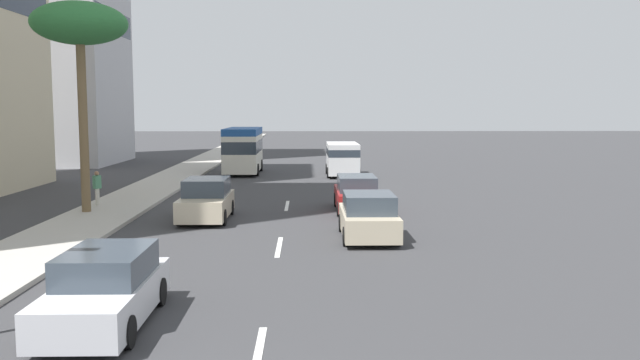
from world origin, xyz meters
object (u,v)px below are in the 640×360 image
(minibus_sixth, at_px, (243,149))
(car_fifth, at_px, (106,290))
(van_second, at_px, (342,157))
(pedestrian_near_lamp, at_px, (97,187))
(car_lead, at_px, (356,194))
(palm_tree, at_px, (80,27))
(car_fourth, at_px, (368,217))
(car_third, at_px, (206,200))

(minibus_sixth, bearing_deg, car_fifth, 0.32)
(van_second, xyz_separation_m, pedestrian_near_lamp, (-14.55, 12.02, -0.28))
(pedestrian_near_lamp, bearing_deg, car_fifth, 51.99)
(car_lead, height_order, minibus_sixth, minibus_sixth)
(car_fifth, relative_size, palm_tree, 0.51)
(car_fourth, relative_size, minibus_sixth, 0.64)
(car_fourth, bearing_deg, car_lead, -0.42)
(car_fourth, distance_m, palm_tree, 14.67)
(van_second, distance_m, car_fourth, 21.97)
(car_fourth, height_order, pedestrian_near_lamp, pedestrian_near_lamp)
(car_fifth, bearing_deg, car_third, 179.42)
(van_second, bearing_deg, pedestrian_near_lamp, 140.43)
(palm_tree, bearing_deg, car_lead, -86.38)
(car_third, relative_size, pedestrian_near_lamp, 2.78)
(car_lead, distance_m, van_second, 15.79)
(car_lead, distance_m, car_fifth, 16.67)
(car_fourth, bearing_deg, pedestrian_near_lamp, 57.67)
(car_fourth, bearing_deg, minibus_sixth, 15.47)
(car_lead, distance_m, pedestrian_near_lamp, 11.84)
(van_second, height_order, car_third, van_second)
(car_fourth, distance_m, pedestrian_near_lamp, 13.88)
(van_second, height_order, minibus_sixth, minibus_sixth)
(car_fourth, height_order, car_fifth, car_fourth)
(van_second, height_order, car_fourth, van_second)
(car_lead, height_order, palm_tree, palm_tree)
(pedestrian_near_lamp, relative_size, palm_tree, 0.18)
(car_third, distance_m, minibus_sixth, 19.68)
(van_second, xyz_separation_m, car_third, (-17.85, 6.56, -0.48))
(car_third, bearing_deg, minibus_sixth, -179.07)
(car_fifth, bearing_deg, minibus_sixth, -179.68)
(car_third, xyz_separation_m, car_fifth, (-13.30, 0.14, -0.05))
(car_third, bearing_deg, car_lead, 108.22)
(car_third, xyz_separation_m, palm_tree, (1.34, 5.33, 7.12))
(car_fifth, distance_m, pedestrian_near_lamp, 17.44)
(car_lead, relative_size, minibus_sixth, 0.70)
(car_fourth, xyz_separation_m, minibus_sixth, (23.77, 6.58, 0.99))
(car_lead, relative_size, van_second, 0.95)
(minibus_sixth, bearing_deg, car_third, 0.93)
(van_second, distance_m, car_fifth, 31.86)
(minibus_sixth, bearing_deg, car_lead, 20.65)
(pedestrian_near_lamp, bearing_deg, car_lead, 118.23)
(car_lead, xyz_separation_m, car_fourth, (-6.19, 0.05, 0.00))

